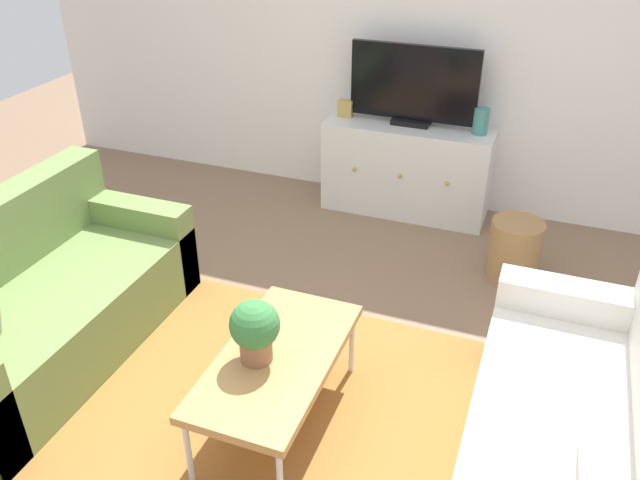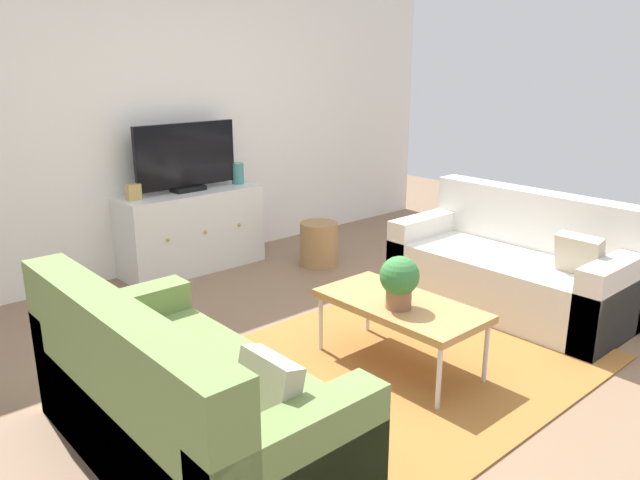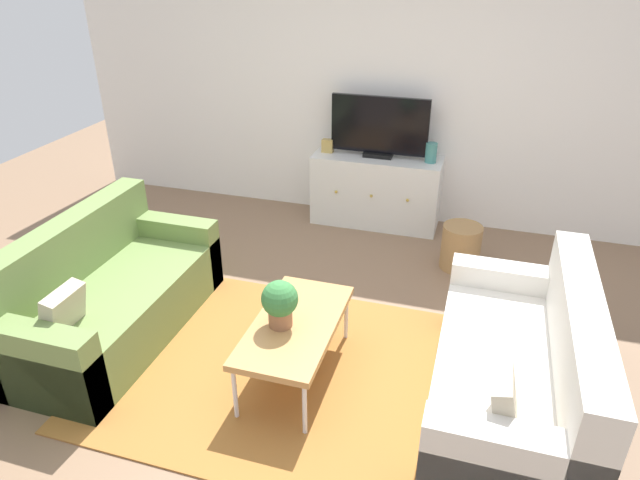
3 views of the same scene
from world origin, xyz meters
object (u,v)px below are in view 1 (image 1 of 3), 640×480
(coffee_table, at_px, (277,361))
(glass_vase, at_px, (481,121))
(mantel_clock, at_px, (346,108))
(wicker_basket, at_px, (514,249))
(couch_left_side, at_px, (37,306))
(flat_screen_tv, at_px, (414,86))
(potted_plant, at_px, (255,329))
(couch_right_side, at_px, (591,451))
(tv_console, at_px, (407,168))

(coffee_table, height_order, glass_vase, glass_vase)
(mantel_clock, bearing_deg, wicker_basket, -25.42)
(couch_left_side, height_order, flat_screen_tv, flat_screen_tv)
(flat_screen_tv, xyz_separation_m, glass_vase, (0.51, -0.02, -0.20))
(potted_plant, xyz_separation_m, glass_vase, (0.60, 2.48, 0.20))
(coffee_table, bearing_deg, flat_screen_tv, 89.74)
(coffee_table, bearing_deg, glass_vase, 77.93)
(flat_screen_tv, xyz_separation_m, wicker_basket, (0.90, -0.69, -0.80))
(flat_screen_tv, bearing_deg, potted_plant, -92.02)
(flat_screen_tv, bearing_deg, coffee_table, -90.26)
(potted_plant, distance_m, glass_vase, 2.56)
(couch_right_side, distance_m, tv_console, 2.75)
(tv_console, bearing_deg, mantel_clock, 179.99)
(couch_right_side, distance_m, wicker_basket, 1.77)
(couch_right_side, relative_size, flat_screen_tv, 1.83)
(couch_left_side, height_order, glass_vase, glass_vase)
(flat_screen_tv, bearing_deg, couch_left_side, -121.84)
(mantel_clock, bearing_deg, coffee_table, -78.44)
(couch_right_side, xyz_separation_m, glass_vase, (-0.87, 2.37, 0.52))
(couch_left_side, relative_size, coffee_table, 1.69)
(couch_left_side, distance_m, flat_screen_tv, 2.91)
(potted_plant, relative_size, tv_console, 0.25)
(tv_console, bearing_deg, flat_screen_tv, 90.00)
(couch_right_side, bearing_deg, couch_left_side, 180.00)
(couch_left_side, xyz_separation_m, mantel_clock, (0.98, 2.37, 0.49))
(glass_vase, bearing_deg, mantel_clock, 180.00)
(couch_left_side, bearing_deg, wicker_basket, 35.47)
(wicker_basket, bearing_deg, potted_plant, -118.66)
(couch_left_side, relative_size, couch_right_side, 1.00)
(couch_left_side, distance_m, couch_right_side, 2.87)
(couch_left_side, distance_m, tv_console, 2.80)
(tv_console, height_order, wicker_basket, tv_console)
(flat_screen_tv, height_order, mantel_clock, flat_screen_tv)
(potted_plant, height_order, flat_screen_tv, flat_screen_tv)
(coffee_table, xyz_separation_m, wicker_basket, (0.91, 1.76, -0.19))
(flat_screen_tv, bearing_deg, tv_console, -90.00)
(wicker_basket, bearing_deg, couch_right_side, -74.25)
(tv_console, distance_m, wicker_basket, 1.14)
(glass_vase, bearing_deg, wicker_basket, -59.57)
(tv_console, relative_size, mantel_clock, 9.68)
(tv_console, xyz_separation_m, wicker_basket, (0.90, -0.67, -0.15))
(couch_right_side, bearing_deg, wicker_basket, 105.75)
(couch_left_side, bearing_deg, flat_screen_tv, 58.16)
(couch_left_side, relative_size, tv_console, 1.37)
(potted_plant, height_order, tv_console, potted_plant)
(potted_plant, bearing_deg, mantel_clock, 99.61)
(coffee_table, height_order, tv_console, tv_console)
(coffee_table, bearing_deg, tv_console, 89.74)
(tv_console, height_order, mantel_clock, mantel_clock)
(couch_left_side, bearing_deg, tv_console, 57.94)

